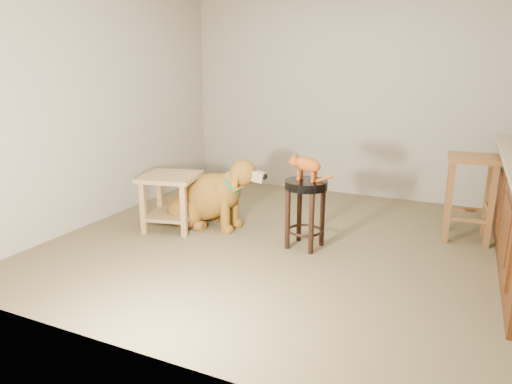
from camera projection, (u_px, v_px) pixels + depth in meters
The scene contains 7 objects.
floor at pixel (302, 245), 4.29m from camera, with size 4.50×4.00×0.01m, color brown.
room_shell at pixel (307, 60), 3.85m from camera, with size 4.54×4.04×2.62m.
padded_stool at pixel (306, 200), 4.13m from camera, with size 0.39×0.39×0.63m.
wood_stool at pixel (469, 196), 4.34m from camera, with size 0.47×0.47×0.82m.
side_table at pixel (171, 193), 4.64m from camera, with size 0.66×0.66×0.57m.
golden_retriever at pixel (209, 199), 4.74m from camera, with size 1.25×0.61×0.79m.
tabby_kitten at pixel (306, 165), 4.05m from camera, with size 0.42×0.15×0.26m.
Camera 1 is at (1.29, -3.82, 1.60)m, focal length 32.00 mm.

